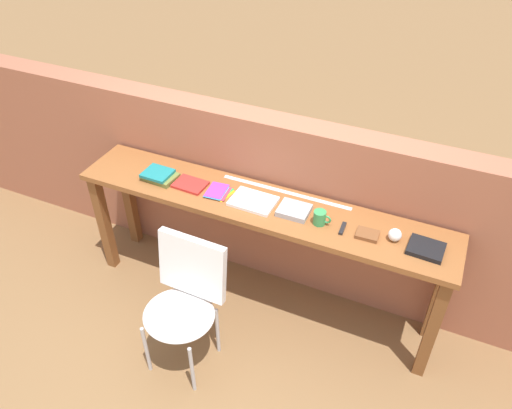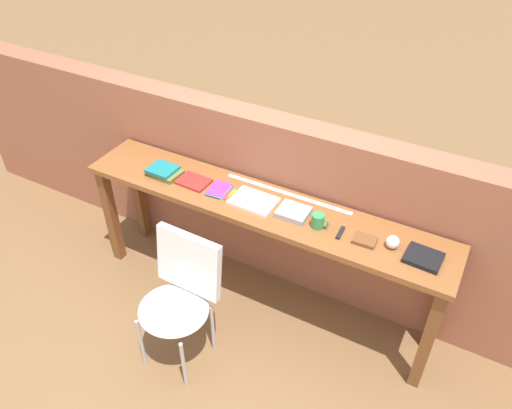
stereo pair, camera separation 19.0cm
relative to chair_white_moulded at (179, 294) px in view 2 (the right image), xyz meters
name	(u,v)px [view 2 (the right image)]	position (x,y,z in m)	size (l,w,h in m)	color
ground_plane	(239,325)	(0.22, 0.33, -0.53)	(40.00, 40.00, 0.00)	brown
brick_wall_back	(282,202)	(0.22, 0.97, 0.12)	(6.00, 0.20, 1.30)	#9E5B42
sideboard	(260,220)	(0.22, 0.63, 0.21)	(2.50, 0.44, 0.88)	brown
chair_white_moulded	(179,294)	(0.00, 0.00, 0.00)	(0.45, 0.46, 0.89)	white
book_stack_leftmost	(164,171)	(-0.50, 0.60, 0.38)	(0.24, 0.18, 0.05)	olive
magazine_cycling	(194,182)	(-0.27, 0.61, 0.36)	(0.21, 0.16, 0.02)	red
pamphlet_pile_colourful	(221,190)	(-0.07, 0.62, 0.36)	(0.17, 0.18, 0.01)	yellow
book_open_centre	(254,201)	(0.18, 0.61, 0.36)	(0.28, 0.20, 0.02)	white
book_grey_hardcover	(293,212)	(0.45, 0.62, 0.37)	(0.19, 0.17, 0.04)	#9E9EA3
mug	(318,221)	(0.63, 0.59, 0.40)	(0.11, 0.08, 0.09)	#338C4C
multitool_folded	(340,233)	(0.77, 0.59, 0.36)	(0.02, 0.11, 0.02)	black
leather_journal_brown	(365,240)	(0.92, 0.59, 0.37)	(0.13, 0.10, 0.02)	brown
sports_ball_small	(393,242)	(1.07, 0.62, 0.39)	(0.08, 0.08, 0.08)	silver
book_repair_rightmost	(424,258)	(1.25, 0.61, 0.37)	(0.20, 0.17, 0.03)	black
ruler_metal_back_edge	(287,193)	(0.33, 0.80, 0.35)	(0.89, 0.03, 0.00)	silver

